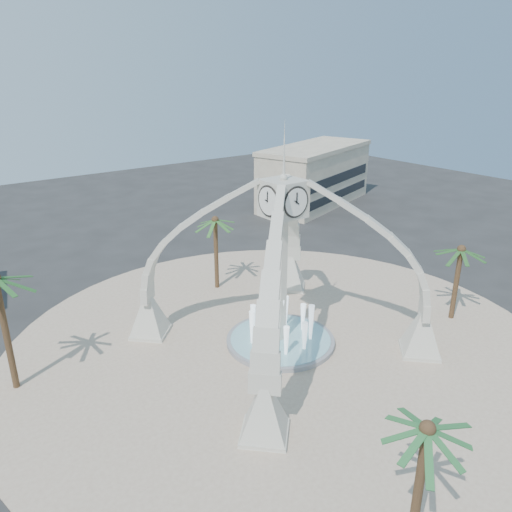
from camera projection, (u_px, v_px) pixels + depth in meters
ground at (280, 343)px, 37.05m from camera, size 140.00×140.00×0.00m
plaza at (280, 343)px, 37.04m from camera, size 40.00×40.00×0.06m
clock_tower at (282, 262)px, 34.74m from camera, size 17.94×17.94×16.30m
fountain at (280, 340)px, 36.94m from camera, size 8.00×8.00×3.62m
building_ne at (315, 175)px, 73.32m from camera, size 21.87×14.17×8.60m
palm_east at (461, 250)px, 38.64m from camera, size 5.09×5.09×6.79m
palm_north at (215, 221)px, 44.08m from camera, size 5.34×5.34×7.35m
palm_south at (427, 431)px, 19.16m from camera, size 5.06×5.06×7.01m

